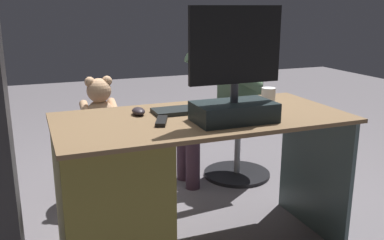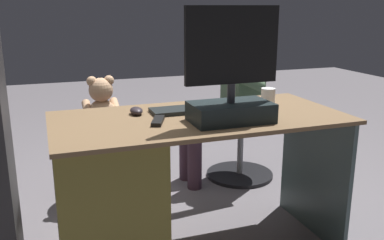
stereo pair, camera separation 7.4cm
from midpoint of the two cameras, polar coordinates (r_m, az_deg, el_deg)
ground_plane at (r=2.68m, az=-3.23°, el=-12.25°), size 10.00×10.00×0.00m
desk at (r=2.05m, az=-9.53°, el=-9.65°), size 1.39×0.67×0.72m
monitor at (r=1.92m, az=4.58°, el=4.28°), size 0.43×0.21×0.51m
keyboard at (r=2.13m, az=-0.56°, el=1.46°), size 0.42×0.14×0.02m
computer_mouse at (r=2.07m, az=-8.19°, el=1.17°), size 0.06×0.10×0.04m
cup at (r=2.32m, az=9.26°, el=3.22°), size 0.07×0.07×0.09m
tv_remote at (r=1.92m, az=-5.21°, el=-0.15°), size 0.10×0.16×0.02m
office_chair_teddy at (r=2.84m, az=-12.57°, el=-5.04°), size 0.47×0.47×0.47m
teddy_bear at (r=2.75m, az=-13.02°, el=1.99°), size 0.23×0.23×0.34m
visitor_chair at (r=3.15m, az=5.44°, el=-2.96°), size 0.49×0.49×0.47m
person at (r=3.00m, az=4.02°, el=4.26°), size 0.54×0.48×1.14m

